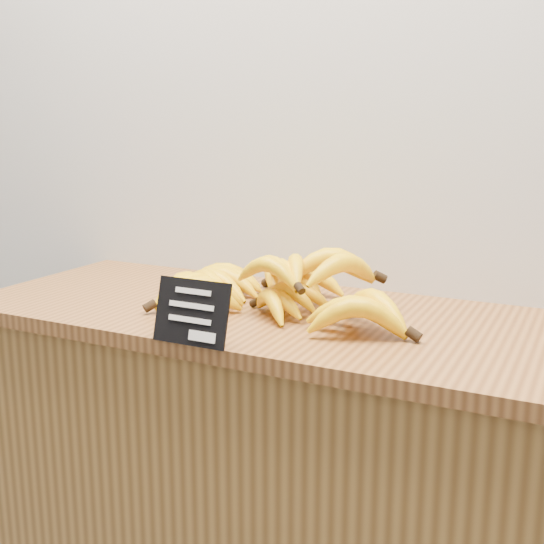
{
  "coord_description": "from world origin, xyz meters",
  "views": [
    {
      "loc": [
        0.58,
        1.54,
        1.31
      ],
      "look_at": [
        0.0,
        2.7,
        1.02
      ],
      "focal_mm": 45.0,
      "sensor_mm": 36.0,
      "label": 1
    }
  ],
  "objects": [
    {
      "name": "counter_top",
      "position": [
        0.0,
        2.75,
        0.92
      ],
      "size": [
        1.33,
        0.54,
        0.03
      ],
      "primitive_type": "cube",
      "color": "brown",
      "rests_on": "counter"
    },
    {
      "name": "chalkboard_sign",
      "position": [
        -0.05,
        2.49,
        0.99
      ],
      "size": [
        0.14,
        0.04,
        0.11
      ],
      "primitive_type": "cube",
      "rotation": [
        -0.27,
        0.0,
        0.0
      ],
      "color": "black",
      "rests_on": "counter_top"
    },
    {
      "name": "banana_pile",
      "position": [
        -0.0,
        2.76,
        0.98
      ],
      "size": [
        0.6,
        0.44,
        0.12
      ],
      "color": "yellow",
      "rests_on": "counter_top"
    },
    {
      "name": "counter",
      "position": [
        0.0,
        2.75,
        0.45
      ],
      "size": [
        1.41,
        0.5,
        0.9
      ],
      "primitive_type": "cube",
      "color": "olive",
      "rests_on": "ground"
    }
  ]
}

